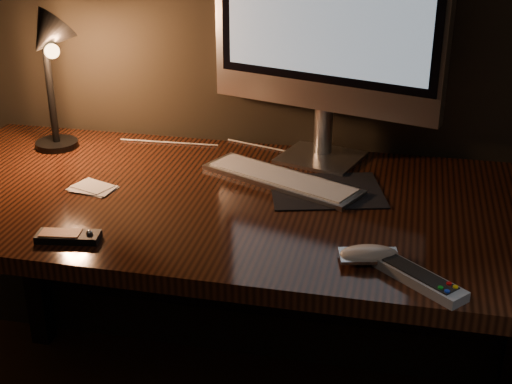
% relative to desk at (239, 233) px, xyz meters
% --- Properties ---
extents(desk, '(1.60, 0.75, 0.75)m').
position_rel_desk_xyz_m(desk, '(0.00, 0.00, 0.00)').
color(desk, '#39190D').
rests_on(desk, ground).
extents(monitor, '(0.60, 0.23, 0.65)m').
position_rel_desk_xyz_m(monitor, '(0.17, 0.21, 0.51)').
color(monitor, silver).
rests_on(monitor, desk).
extents(keyboard, '(0.43, 0.28, 0.02)m').
position_rel_desk_xyz_m(keyboard, '(0.10, 0.05, 0.14)').
color(keyboard, silver).
rests_on(keyboard, desk).
extents(mousepad, '(0.31, 0.27, 0.00)m').
position_rel_desk_xyz_m(mousepad, '(0.21, 0.01, 0.13)').
color(mousepad, black).
rests_on(mousepad, desk).
extents(mouse, '(0.13, 0.09, 0.02)m').
position_rel_desk_xyz_m(mouse, '(0.34, -0.30, 0.14)').
color(mouse, white).
rests_on(mouse, desk).
extents(media_remote, '(0.14, 0.07, 0.02)m').
position_rel_desk_xyz_m(media_remote, '(-0.28, -0.35, 0.14)').
color(media_remote, black).
rests_on(media_remote, desk).
extents(tv_remote, '(0.18, 0.16, 0.03)m').
position_rel_desk_xyz_m(tv_remote, '(0.44, -0.37, 0.14)').
color(tv_remote, '#9D9FA2').
rests_on(tv_remote, desk).
extents(papers, '(0.12, 0.10, 0.01)m').
position_rel_desk_xyz_m(papers, '(-0.34, -0.09, 0.13)').
color(papers, white).
rests_on(papers, desk).
extents(desk_lamp, '(0.19, 0.20, 0.39)m').
position_rel_desk_xyz_m(desk_lamp, '(-0.53, 0.12, 0.39)').
color(desk_lamp, black).
rests_on(desk_lamp, desk).
extents(cable, '(0.54, 0.09, 0.00)m').
position_rel_desk_xyz_m(cable, '(-0.12, 0.25, 0.13)').
color(cable, white).
rests_on(cable, desk).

